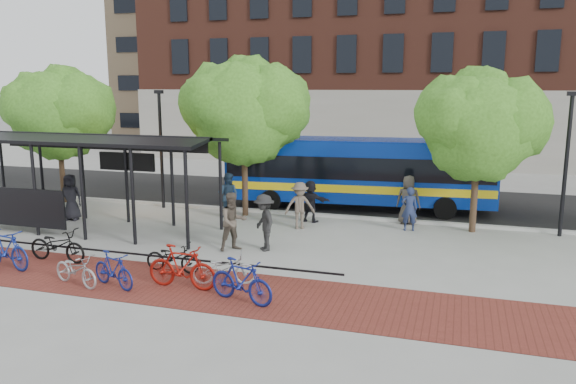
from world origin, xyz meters
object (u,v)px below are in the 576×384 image
(bus_shelter, at_px, (78,149))
(tree_a, at_px, (60,110))
(pedestrian_9, at_px, (264,223))
(bike_10, at_px, (224,268))
(tree_c, at_px, (482,122))
(pedestrian_7, at_px, (409,209))
(pedestrian_3, at_px, (300,206))
(tree_b, at_px, (246,107))
(pedestrian_5, at_px, (310,201))
(lamp_post_right, at_px, (566,160))
(bike_3, at_px, (6,249))
(pedestrian_2, at_px, (228,195))
(pedestrian_6, at_px, (408,200))
(bike_4, at_px, (57,245))
(bike_8, at_px, (173,257))
(bike_6, at_px, (76,270))
(bus, at_px, (358,169))
(bike_9, at_px, (182,267))
(pedestrian_0, at_px, (71,197))
(bike_11, at_px, (241,281))
(pedestrian_8, at_px, (233,222))
(bike_7, at_px, (113,270))
(lamp_post_left, at_px, (161,146))

(bus_shelter, distance_m, tree_a, 5.52)
(pedestrian_9, bearing_deg, bike_10, -36.52)
(tree_c, bearing_deg, pedestrian_7, -166.41)
(bike_10, bearing_deg, pedestrian_9, -16.97)
(pedestrian_3, bearing_deg, tree_b, 124.84)
(pedestrian_5, bearing_deg, pedestrian_9, 94.99)
(lamp_post_right, relative_size, pedestrian_7, 3.10)
(lamp_post_right, xyz_separation_m, bike_3, (-16.21, -8.82, -2.14))
(pedestrian_2, bearing_deg, pedestrian_6, -171.49)
(pedestrian_3, distance_m, pedestrian_9, 3.07)
(tree_a, relative_size, tree_b, 0.96)
(pedestrian_3, bearing_deg, bike_4, -160.53)
(tree_c, xyz_separation_m, lamp_post_right, (2.91, 0.25, -1.31))
(tree_b, height_order, bike_8, tree_b)
(bus_shelter, xyz_separation_m, pedestrian_3, (7.91, 2.33, -2.11))
(bus_shelter, height_order, bike_6, bus_shelter)
(bus, xyz_separation_m, pedestrian_3, (-1.47, -4.06, -0.87))
(bike_3, bearing_deg, bike_9, -77.50)
(bike_8, relative_size, pedestrian_7, 1.01)
(tree_b, xyz_separation_m, pedestrian_0, (-6.46, -2.87, -3.53))
(bus_shelter, height_order, bike_11, bus_shelter)
(bike_8, distance_m, bike_11, 3.19)
(bus, relative_size, pedestrian_2, 6.23)
(tree_b, bearing_deg, lamp_post_right, 1.20)
(bus, xyz_separation_m, bike_8, (-3.60, -9.96, -1.32))
(pedestrian_8, bearing_deg, bike_6, -168.01)
(bike_10, relative_size, pedestrian_6, 0.91)
(pedestrian_7, bearing_deg, pedestrian_5, -15.40)
(lamp_post_right, xyz_separation_m, pedestrian_6, (-5.40, 0.20, -1.79))
(bike_9, xyz_separation_m, bike_11, (1.87, -0.45, -0.04))
(lamp_post_right, xyz_separation_m, bike_10, (-9.53, -8.14, -2.29))
(bus_shelter, height_order, pedestrian_8, bus_shelter)
(bike_7, xyz_separation_m, bike_9, (1.79, 0.47, 0.11))
(lamp_post_left, relative_size, pedestrian_0, 2.76)
(bike_3, height_order, pedestrian_0, pedestrian_0)
(tree_a, relative_size, pedestrian_9, 3.31)
(bike_8, distance_m, pedestrian_8, 2.73)
(tree_a, bearing_deg, bike_11, -36.05)
(pedestrian_5, distance_m, pedestrian_9, 4.24)
(bus, bearing_deg, pedestrian_9, -109.20)
(bus_shelter, height_order, bus, bus_shelter)
(pedestrian_2, bearing_deg, pedestrian_8, 115.62)
(pedestrian_5, bearing_deg, pedestrian_0, 26.22)
(lamp_post_left, bearing_deg, pedestrian_9, -36.71)
(tree_b, relative_size, pedestrian_0, 3.49)
(pedestrian_6, bearing_deg, bus_shelter, 21.83)
(lamp_post_right, bearing_deg, bike_11, -133.01)
(pedestrian_0, distance_m, pedestrian_9, 8.96)
(tree_a, bearing_deg, bike_9, -39.20)
(tree_b, bearing_deg, bike_7, -92.27)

